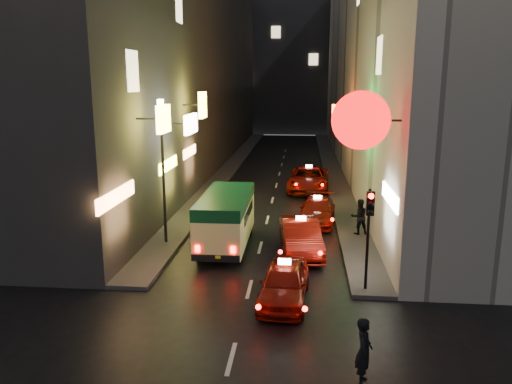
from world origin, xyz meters
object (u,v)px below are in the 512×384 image
(minibus, at_px, (226,214))
(pedestrian_crossing, at_px, (364,347))
(lamp_post, at_px, (163,162))
(traffic_light, at_px, (369,218))
(taxi_near, at_px, (284,280))

(minibus, height_order, pedestrian_crossing, minibus)
(lamp_post, bearing_deg, traffic_light, -28.91)
(pedestrian_crossing, bearing_deg, taxi_near, 29.31)
(traffic_light, bearing_deg, pedestrian_crossing, -97.63)
(minibus, bearing_deg, taxi_near, -62.65)
(taxi_near, bearing_deg, pedestrian_crossing, -64.98)
(taxi_near, relative_size, pedestrian_crossing, 2.56)
(taxi_near, distance_m, pedestrian_crossing, 4.86)
(taxi_near, relative_size, traffic_light, 1.38)
(taxi_near, bearing_deg, minibus, 117.35)
(minibus, xyz_separation_m, pedestrian_crossing, (4.78, -9.67, -0.55))
(taxi_near, relative_size, lamp_post, 0.78)
(taxi_near, distance_m, lamp_post, 8.19)
(pedestrian_crossing, relative_size, lamp_post, 0.30)
(traffic_light, relative_size, lamp_post, 0.56)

